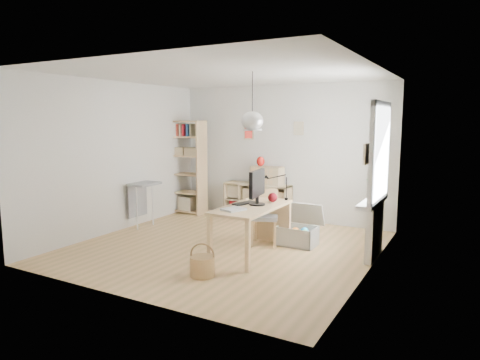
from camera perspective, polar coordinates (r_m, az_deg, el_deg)
The scene contains 20 objects.
ground at distance 6.93m, azimuth -1.94°, elevation -8.88°, with size 4.50×4.50×0.00m, color tan.
room_shell at distance 6.23m, azimuth 1.64°, elevation 7.89°, with size 4.50×4.50×4.50m.
window_unit at distance 6.42m, azimuth 18.25°, elevation 3.47°, with size 0.07×1.16×1.46m.
radiator at distance 6.61m, azimuth 17.51°, elevation -6.50°, with size 0.10×0.80×0.80m, color white.
windowsill at distance 6.53m, azimuth 17.24°, elevation -2.80°, with size 0.22×1.20×0.06m, color silver.
desk at distance 6.38m, azimuth 1.60°, elevation -4.27°, with size 0.70×1.50×0.75m.
cube_shelf at distance 8.85m, azimuth 2.32°, elevation -3.15°, with size 1.40×0.38×0.72m.
tall_bookshelf at distance 9.30m, azimuth -7.09°, elevation 2.25°, with size 0.80×0.38×2.00m.
side_table at distance 8.24m, azimuth -12.97°, elevation -1.58°, with size 0.40×0.55×0.85m.
chair at distance 6.98m, azimuth 3.25°, elevation -4.47°, with size 0.56×0.56×0.89m.
wicker_basket at distance 5.67m, azimuth -5.03°, elevation -11.28°, with size 0.32×0.32×0.44m.
storage_chest at distance 7.06m, azimuth 7.88°, elevation -6.85°, with size 0.62×0.70×0.65m.
monitor at distance 6.37m, azimuth 2.30°, elevation -0.73°, with size 0.24×0.60×0.53m.
keyboard at distance 6.50m, azimuth 0.56°, elevation -3.10°, with size 0.15×0.39×0.02m, color black.
task_lamp at distance 6.83m, azimuth 4.67°, elevation -0.41°, with size 0.37×0.14×0.39m.
yarn_ball at distance 6.65m, azimuth 4.37°, elevation -2.33°, with size 0.15×0.15×0.15m, color #510A0D.
paper_tray at distance 6.04m, azimuth -0.87°, elevation -3.93°, with size 0.24×0.30×0.03m, color silver.
drawer_chest at distance 8.62m, azimuth 3.65°, elevation 0.60°, with size 0.64×0.29×0.37m, color tan.
red_vase at distance 8.65m, azimuth 2.76°, elevation 2.51°, with size 0.16×0.16×0.20m, color #97110C.
potted_plant at distance 6.84m, azimuth 17.74°, elevation -0.64°, with size 0.31×0.26×0.34m, color #246226.
Camera 1 is at (3.40, -5.69, 2.02)m, focal length 32.00 mm.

